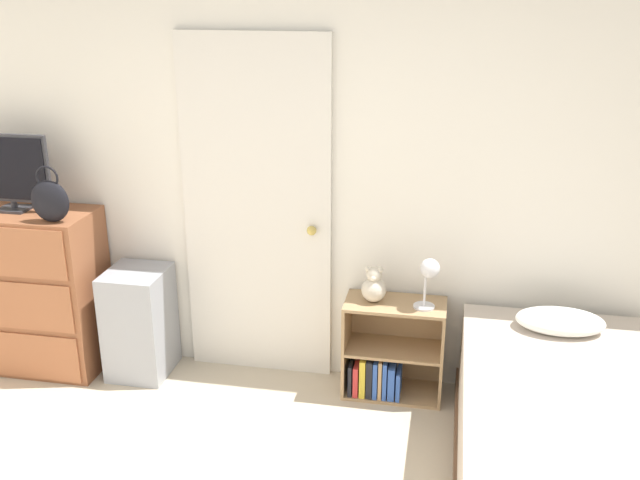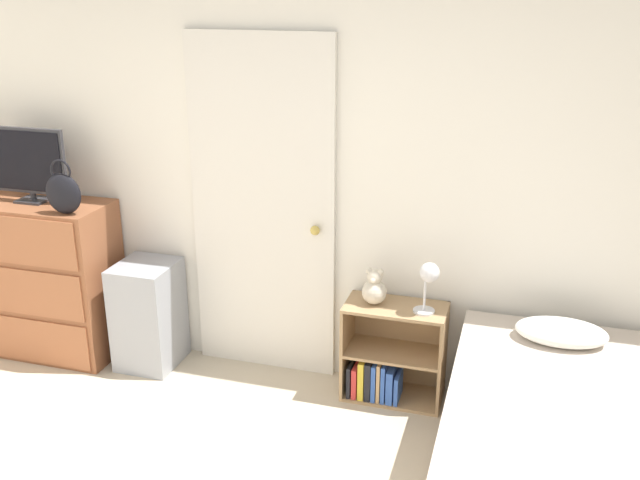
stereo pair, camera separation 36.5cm
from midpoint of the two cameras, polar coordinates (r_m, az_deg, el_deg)
The scene contains 10 objects.
wall_back at distance 4.07m, azimuth 4.01°, elevation 5.34°, with size 10.00×0.06×2.55m.
door_closed at distance 4.20m, azimuth -2.13°, elevation 2.33°, with size 0.89×0.09×2.05m.
dresser at distance 4.81m, azimuth -18.86°, elevation -3.00°, with size 0.85×0.45×1.02m.
tv at distance 4.64m, azimuth -20.24°, elevation 5.73°, with size 0.52×0.16×0.46m.
handbag at distance 4.35m, azimuth -17.62°, elevation 3.58°, with size 0.23×0.10×0.33m.
storage_bin at distance 4.57m, azimuth -11.33°, elevation -5.90°, with size 0.35×0.39×0.67m.
bookshelf at distance 4.22m, azimuth 7.89°, elevation -9.60°, with size 0.58×0.30×0.58m.
teddy_bear at distance 4.03m, azimuth 6.97°, elevation -3.92°, with size 0.14×0.14×0.21m.
desk_lamp at distance 3.91m, azimuth 11.36°, elevation -3.02°, with size 0.14×0.13×0.30m.
bed at distance 3.54m, azimuth 21.32°, elevation -16.42°, with size 1.03×1.87×0.67m.
Camera 2 is at (1.03, -1.58, 2.30)m, focal length 40.00 mm.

